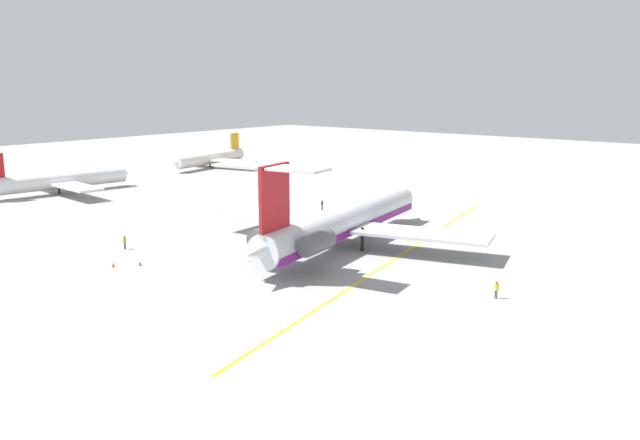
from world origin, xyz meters
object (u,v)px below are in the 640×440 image
at_px(safety_cone_wingtip, 140,263).
at_px(ground_crew_portside, 322,204).
at_px(main_jetliner, 340,222).
at_px(ground_crew_starboard, 125,241).
at_px(airliner_mid_left, 62,180).
at_px(safety_cone_nose, 113,265).
at_px(ground_crew_near_tail, 273,199).
at_px(airliner_mid_right, 208,158).
at_px(ground_crew_near_nose, 496,288).

bearing_deg(safety_cone_wingtip, ground_crew_portside, 7.19).
relative_size(main_jetliner, ground_crew_starboard, 24.74).
distance_m(airliner_mid_left, ground_crew_starboard, 49.28).
xyz_separation_m(safety_cone_nose, safety_cone_wingtip, (2.33, -1.81, 0.00)).
distance_m(ground_crew_near_tail, ground_crew_portside, 9.22).
xyz_separation_m(ground_crew_near_tail, ground_crew_starboard, (-33.41, -5.98, -0.05)).
height_order(main_jetliner, airliner_mid_right, main_jetliner).
height_order(main_jetliner, ground_crew_portside, main_jetliner).
relative_size(airliner_mid_left, safety_cone_nose, 50.93).
distance_m(airliner_mid_left, ground_crew_near_nose, 90.76).
xyz_separation_m(main_jetliner, airliner_mid_right, (42.77, 73.85, -1.08)).
bearing_deg(ground_crew_starboard, safety_cone_wingtip, -33.78).
height_order(main_jetliner, ground_crew_starboard, main_jetliner).
height_order(main_jetliner, safety_cone_nose, main_jetliner).
height_order(ground_crew_portside, ground_crew_starboard, ground_crew_starboard).
bearing_deg(airliner_mid_right, main_jetliner, 49.46).
bearing_deg(airliner_mid_left, ground_crew_starboard, -105.21).
distance_m(ground_crew_near_nose, safety_cone_nose, 42.27).
bearing_deg(ground_crew_near_tail, ground_crew_starboard, -5.51).
height_order(ground_crew_near_nose, safety_cone_wingtip, ground_crew_near_nose).
xyz_separation_m(airliner_mid_right, safety_cone_wingtip, (-63.79, -61.03, -2.00)).
relative_size(main_jetliner, safety_cone_wingtip, 76.70).
bearing_deg(airliner_mid_right, ground_crew_portside, 55.93).
height_order(airliner_mid_right, safety_cone_nose, airliner_mid_right).
xyz_separation_m(main_jetliner, airliner_mid_left, (0.25, 66.60, -0.90)).
bearing_deg(ground_crew_starboard, ground_crew_near_tail, 89.88).
xyz_separation_m(ground_crew_portside, ground_crew_starboard, (-35.86, 2.90, 0.00)).
height_order(main_jetliner, airliner_mid_left, main_jetliner).
height_order(ground_crew_near_tail, ground_crew_starboard, ground_crew_near_tail).
xyz_separation_m(airliner_mid_right, ground_crew_portside, (-24.51, -56.07, -1.20)).
height_order(ground_crew_near_tail, safety_cone_nose, ground_crew_near_tail).
distance_m(ground_crew_near_tail, ground_crew_starboard, 33.95).
bearing_deg(ground_crew_starboard, safety_cone_nose, -53.78).
xyz_separation_m(ground_crew_portside, safety_cone_wingtip, (-39.28, -4.96, -0.80)).
bearing_deg(ground_crew_near_nose, airliner_mid_right, 32.21).
relative_size(ground_crew_near_tail, ground_crew_starboard, 1.05).
bearing_deg(main_jetliner, airliner_mid_right, 49.77).
relative_size(main_jetliner, ground_crew_near_tail, 23.60).
relative_size(airliner_mid_left, ground_crew_near_tail, 15.67).
height_order(ground_crew_portside, safety_cone_nose, ground_crew_portside).
relative_size(ground_crew_portside, safety_cone_nose, 3.09).
relative_size(airliner_mid_left, ground_crew_portside, 16.50).
xyz_separation_m(ground_crew_near_tail, safety_cone_wingtip, (-36.83, -13.84, -0.86)).
bearing_deg(ground_crew_starboard, airliner_mid_right, 121.10).
xyz_separation_m(airliner_mid_left, ground_crew_near_nose, (-6.30, -90.53, -1.38)).
xyz_separation_m(main_jetliner, ground_crew_portside, (18.26, 17.78, -2.29)).
bearing_deg(ground_crew_portside, ground_crew_near_tail, -159.14).
relative_size(main_jetliner, ground_crew_near_nose, 24.68).
distance_m(ground_crew_near_tail, safety_cone_wingtip, 39.36).
bearing_deg(airliner_mid_right, ground_crew_starboard, 30.91).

